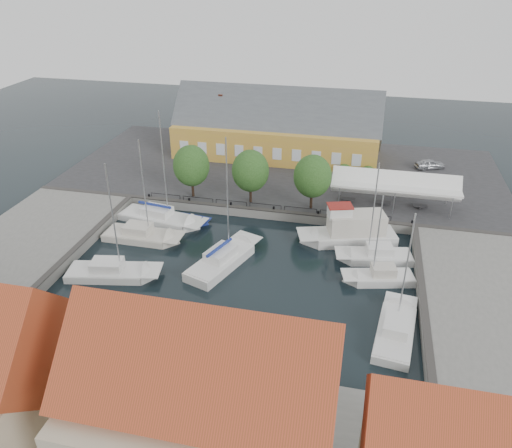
{
  "coord_description": "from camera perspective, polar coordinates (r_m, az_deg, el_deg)",
  "views": [
    {
      "loc": [
        10.12,
        -38.6,
        26.27
      ],
      "look_at": [
        0.0,
        6.0,
        1.5
      ],
      "focal_mm": 35.0,
      "sensor_mm": 36.0,
      "label": 1
    }
  ],
  "objects": [
    {
      "name": "car_red",
      "position": [
        65.85,
        -0.42,
        6.53
      ],
      "size": [
        2.53,
        4.52,
        1.41
      ],
      "primitive_type": "imported",
      "rotation": [
        0.0,
        0.0,
        0.26
      ],
      "color": "#561413",
      "rests_on": "north_quay"
    },
    {
      "name": "east_boat_a",
      "position": [
        50.06,
        13.49,
        -3.75
      ],
      "size": [
        7.73,
        3.8,
        10.69
      ],
      "color": "white",
      "rests_on": "ground"
    },
    {
      "name": "west_quay",
      "position": [
        55.1,
        -24.95,
        -2.37
      ],
      "size": [
        12.0,
        24.0,
        1.0
      ],
      "primitive_type": "cube",
      "color": "slate",
      "rests_on": "ground"
    },
    {
      "name": "center_sailboat",
      "position": [
        48.11,
        -3.74,
        -4.22
      ],
      "size": [
        5.83,
        9.84,
        13.05
      ],
      "color": "white",
      "rests_on": "ground"
    },
    {
      "name": "launch_sw",
      "position": [
        45.0,
        -22.68,
        -9.74
      ],
      "size": [
        4.76,
        3.49,
        0.98
      ],
      "color": "white",
      "rests_on": "ground"
    },
    {
      "name": "tent_canopy",
      "position": [
        57.84,
        15.63,
        4.36
      ],
      "size": [
        14.0,
        4.0,
        2.83
      ],
      "color": "white",
      "rests_on": "north_quay"
    },
    {
      "name": "west_boat_a",
      "position": [
        56.6,
        -10.83,
        0.55
      ],
      "size": [
        10.46,
        4.45,
        13.25
      ],
      "color": "white",
      "rests_on": "ground"
    },
    {
      "name": "trawler",
      "position": [
        52.31,
        10.78,
        -0.98
      ],
      "size": [
        10.5,
        5.79,
        5.0
      ],
      "color": "white",
      "rests_on": "ground"
    },
    {
      "name": "warehouse",
      "position": [
        71.57,
        1.97,
        10.65
      ],
      "size": [
        28.56,
        14.0,
        9.55
      ],
      "color": "gold",
      "rests_on": "north_quay"
    },
    {
      "name": "car_silver",
      "position": [
        70.87,
        19.25,
        6.5
      ],
      "size": [
        4.2,
        2.88,
        1.33
      ],
      "primitive_type": "imported",
      "rotation": [
        0.0,
        0.0,
        1.94
      ],
      "color": "#A9ABB0",
      "rests_on": "north_quay"
    },
    {
      "name": "launch_nw",
      "position": [
        56.03,
        -7.3,
        0.33
      ],
      "size": [
        4.13,
        2.08,
        0.88
      ],
      "color": "navy",
      "rests_on": "ground"
    },
    {
      "name": "west_boat_b",
      "position": [
        53.5,
        -12.9,
        -1.45
      ],
      "size": [
        8.53,
        2.99,
        11.52
      ],
      "color": "beige",
      "rests_on": "ground"
    },
    {
      "name": "east_boat_b",
      "position": [
        47.02,
        13.92,
        -6.11
      ],
      "size": [
        6.82,
        3.62,
        9.24
      ],
      "color": "white",
      "rests_on": "ground"
    },
    {
      "name": "north_quay",
      "position": [
        67.54,
        3.21,
        5.96
      ],
      "size": [
        56.0,
        26.0,
        1.0
      ],
      "primitive_type": "cube",
      "color": "#2D2D30",
      "rests_on": "ground"
    },
    {
      "name": "townhouses",
      "position": [
        26.86,
        -10.61,
        -21.82
      ],
      "size": [
        36.3,
        8.5,
        12.0
      ],
      "color": "#C3B596",
      "rests_on": "south_bank"
    },
    {
      "name": "quay_trees",
      "position": [
        56.26,
        -0.64,
        6.09
      ],
      "size": [
        18.2,
        4.2,
        6.3
      ],
      "color": "black",
      "rests_on": "north_quay"
    },
    {
      "name": "east_boat_c",
      "position": [
        41.43,
        15.64,
        -11.74
      ],
      "size": [
        3.69,
        8.73,
        10.85
      ],
      "color": "white",
      "rests_on": "ground"
    },
    {
      "name": "quay_edge_fittings",
      "position": [
        51.16,
        -0.29,
        -1.08
      ],
      "size": [
        56.0,
        24.72,
        0.4
      ],
      "color": "#383533",
      "rests_on": "north_quay"
    },
    {
      "name": "west_boat_c",
      "position": [
        48.23,
        -16.12,
        -5.47
      ],
      "size": [
        9.03,
        4.35,
        11.74
      ],
      "color": "white",
      "rests_on": "ground"
    },
    {
      "name": "ground",
      "position": [
        47.78,
        -1.6,
        -4.93
      ],
      "size": [
        140.0,
        140.0,
        0.0
      ],
      "primitive_type": "plane",
      "color": "black",
      "rests_on": "ground"
    },
    {
      "name": "east_quay",
      "position": [
        46.32,
        25.46,
        -8.58
      ],
      "size": [
        12.0,
        24.0,
        1.0
      ],
      "primitive_type": "cube",
      "color": "slate",
      "rests_on": "ground"
    }
  ]
}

